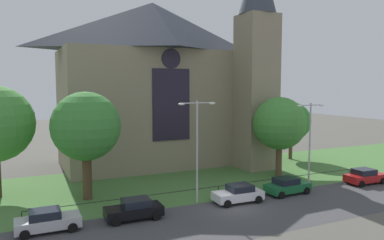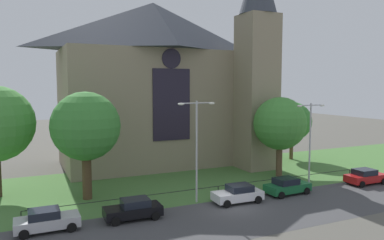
{
  "view_description": "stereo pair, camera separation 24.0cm",
  "coord_description": "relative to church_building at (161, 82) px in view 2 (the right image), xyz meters",
  "views": [
    {
      "loc": [
        -15.68,
        -25.41,
        9.82
      ],
      "look_at": [
        -0.02,
        8.0,
        6.43
      ],
      "focal_mm": 35.09,
      "sensor_mm": 36.0,
      "label": 1
    },
    {
      "loc": [
        -15.46,
        -25.51,
        9.82
      ],
      "look_at": [
        -0.02,
        8.0,
        6.43
      ],
      "focal_mm": 35.09,
      "sensor_mm": 36.0,
      "label": 2
    }
  ],
  "objects": [
    {
      "name": "road_asphalt",
      "position": [
        -0.73,
        -20.82,
        -10.27
      ],
      "size": [
        120.0,
        8.0,
        0.01
      ],
      "primitive_type": "cube",
      "color": "#424244",
      "rests_on": "ground"
    },
    {
      "name": "tree_right_far",
      "position": [
        16.64,
        -4.87,
        -5.21
      ],
      "size": [
        5.18,
        5.18,
        7.67
      ],
      "color": "brown",
      "rests_on": "ground"
    },
    {
      "name": "parked_car_silver",
      "position": [
        -14.84,
        -17.87,
        -9.53
      ],
      "size": [
        4.21,
        2.03,
        1.51
      ],
      "rotation": [
        0.0,
        0.0,
        -0.0
      ],
      "color": "#B7B7BC",
      "rests_on": "ground"
    },
    {
      "name": "parked_car_white",
      "position": [
        0.24,
        -17.94,
        -9.53
      ],
      "size": [
        4.27,
        2.15,
        1.51
      ],
      "rotation": [
        0.0,
        0.0,
        3.1
      ],
      "color": "silver",
      "rests_on": "ground"
    },
    {
      "name": "parked_car_black",
      "position": [
        -8.86,
        -18.1,
        -9.53
      ],
      "size": [
        4.25,
        2.12,
        1.51
      ],
      "rotation": [
        0.0,
        0.0,
        3.11
      ],
      "color": "black",
      "rests_on": "ground"
    },
    {
      "name": "parked_car_red",
      "position": [
        15.0,
        -18.16,
        -9.53
      ],
      "size": [
        4.24,
        2.1,
        1.51
      ],
      "rotation": [
        0.0,
        0.0,
        -0.02
      ],
      "color": "#B21919",
      "rests_on": "ground"
    },
    {
      "name": "iron_railing",
      "position": [
        -0.77,
        -16.32,
        -9.3
      ],
      "size": [
        31.31,
        0.07,
        1.13
      ],
      "color": "black",
      "rests_on": "ground"
    },
    {
      "name": "grass_verge",
      "position": [
        -0.73,
        -10.82,
        -10.27
      ],
      "size": [
        120.0,
        20.0,
        0.01
      ],
      "primitive_type": "cube",
      "color": "#477538",
      "rests_on": "ground"
    },
    {
      "name": "streetlamp_near",
      "position": [
        -2.91,
        -16.42,
        -4.84
      ],
      "size": [
        3.37,
        0.26,
        8.58
      ],
      "color": "#B2B2B7",
      "rests_on": "ground"
    },
    {
      "name": "tree_left_near",
      "position": [
        -11.13,
        -11.61,
        -3.95
      ],
      "size": [
        5.91,
        5.91,
        9.33
      ],
      "color": "#4C3823",
      "rests_on": "ground"
    },
    {
      "name": "ground",
      "position": [
        -0.73,
        -8.82,
        -10.27
      ],
      "size": [
        160.0,
        160.0,
        0.0
      ],
      "primitive_type": "plane",
      "color": "#56544C"
    },
    {
      "name": "tree_right_near",
      "position": [
        9.22,
        -11.84,
        -4.54
      ],
      "size": [
        5.71,
        5.71,
        8.62
      ],
      "color": "brown",
      "rests_on": "ground"
    },
    {
      "name": "streetlamp_far",
      "position": [
        9.29,
        -16.42,
        -5.08
      ],
      "size": [
        3.37,
        0.26,
        8.14
      ],
      "color": "#B2B2B7",
      "rests_on": "ground"
    },
    {
      "name": "parked_car_green",
      "position": [
        5.56,
        -17.73,
        -9.53
      ],
      "size": [
        4.27,
        2.17,
        1.51
      ],
      "rotation": [
        0.0,
        0.0,
        0.04
      ],
      "color": "#196033",
      "rests_on": "ground"
    },
    {
      "name": "church_building",
      "position": [
        0.0,
        0.0,
        0.0
      ],
      "size": [
        23.2,
        16.2,
        26.0
      ],
      "color": "gray",
      "rests_on": "ground"
    }
  ]
}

